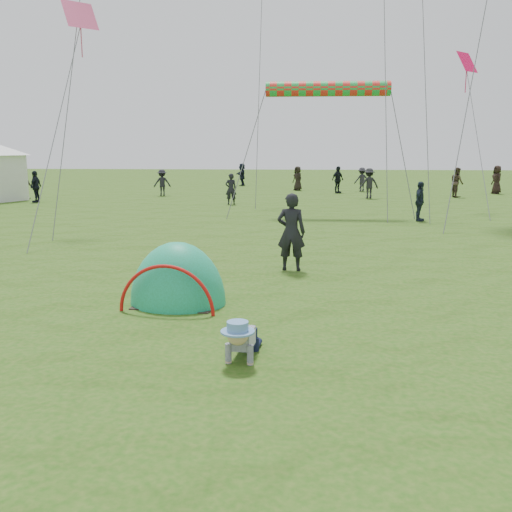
{
  "coord_description": "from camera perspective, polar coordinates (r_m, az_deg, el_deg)",
  "views": [
    {
      "loc": [
        0.46,
        -8.01,
        2.91
      ],
      "look_at": [
        -0.34,
        1.98,
        1.0
      ],
      "focal_mm": 40.0,
      "sensor_mm": 36.0,
      "label": 1
    }
  ],
  "objects": [
    {
      "name": "crowd_person_10",
      "position": [
        39.82,
        4.18,
        7.75
      ],
      "size": [
        0.92,
        0.95,
        1.65
      ],
      "primitive_type": "imported",
      "rotation": [
        0.0,
        0.0,
        5.42
      ],
      "color": "black",
      "rests_on": "ground"
    },
    {
      "name": "crowd_person_14",
      "position": [
        33.08,
        -21.16,
        6.49
      ],
      "size": [
        0.46,
        1.01,
        1.69
      ],
      "primitive_type": "imported",
      "rotation": [
        0.0,
        0.0,
        4.66
      ],
      "color": "black",
      "rests_on": "ground"
    },
    {
      "name": "diamond_kite_6",
      "position": [
        29.87,
        20.36,
        17.73
      ],
      "size": [
        1.18,
        1.18,
        0.96
      ],
      "primitive_type": "plane",
      "rotation": [
        1.05,
        0.0,
        0.79
      ],
      "color": "#E90A4B"
    },
    {
      "name": "diamond_kite_5",
      "position": [
        21.95,
        -17.19,
        22.04
      ],
      "size": [
        1.17,
        1.17,
        0.96
      ],
      "primitive_type": "plane",
      "rotation": [
        1.05,
        0.0,
        0.79
      ],
      "color": "#F25085"
    },
    {
      "name": "crowd_person_15",
      "position": [
        35.7,
        -9.37,
        7.25
      ],
      "size": [
        1.17,
        0.9,
        1.6
      ],
      "primitive_type": "imported",
      "rotation": [
        0.0,
        0.0,
        3.47
      ],
      "color": "black",
      "rests_on": "ground"
    },
    {
      "name": "crowd_person_9",
      "position": [
        33.92,
        11.23,
        7.13
      ],
      "size": [
        1.25,
        0.9,
        1.74
      ],
      "primitive_type": "imported",
      "rotation": [
        0.0,
        0.0,
        3.39
      ],
      "color": "black",
      "rests_on": "ground"
    },
    {
      "name": "standing_adult",
      "position": [
        13.61,
        3.54,
        2.41
      ],
      "size": [
        0.72,
        0.51,
        1.86
      ],
      "primitive_type": "imported",
      "rotation": [
        0.0,
        0.0,
        3.04
      ],
      "color": "black",
      "rests_on": "ground"
    },
    {
      "name": "crowd_person_2",
      "position": [
        23.85,
        16.05,
        5.27
      ],
      "size": [
        0.75,
        1.01,
        1.59
      ],
      "primitive_type": "imported",
      "rotation": [
        0.0,
        0.0,
        1.13
      ],
      "color": "#1B2533",
      "rests_on": "ground"
    },
    {
      "name": "crowd_person_3",
      "position": [
        39.34,
        10.53,
        7.53
      ],
      "size": [
        1.17,
        0.87,
        1.6
      ],
      "primitive_type": "imported",
      "rotation": [
        0.0,
        0.0,
        3.44
      ],
      "color": "#242329",
      "rests_on": "ground"
    },
    {
      "name": "crowd_person_7",
      "position": [
        35.56,
        -22.13,
        6.66
      ],
      "size": [
        1.03,
        0.99,
        1.68
      ],
      "primitive_type": "imported",
      "rotation": [
        0.0,
        0.0,
        2.54
      ],
      "color": "black",
      "rests_on": "ground"
    },
    {
      "name": "crowd_person_5",
      "position": [
        44.83,
        -1.41,
        8.16
      ],
      "size": [
        0.76,
        1.66,
        1.72
      ],
      "primitive_type": "imported",
      "rotation": [
        0.0,
        0.0,
        4.55
      ],
      "color": "black",
      "rests_on": "ground"
    },
    {
      "name": "ground",
      "position": [
        8.53,
        1.2,
        -9.15
      ],
      "size": [
        140.0,
        140.0,
        0.0
      ],
      "primitive_type": "plane",
      "color": "#1D4F0E"
    },
    {
      "name": "crowd_person_13",
      "position": [
        36.14,
        19.45,
        6.96
      ],
      "size": [
        0.82,
        0.97,
        1.77
      ],
      "primitive_type": "imported",
      "rotation": [
        0.0,
        0.0,
        1.76
      ],
      "color": "#3F3326",
      "rests_on": "ground"
    },
    {
      "name": "crowd_person_6",
      "position": [
        29.79,
        -2.53,
        6.71
      ],
      "size": [
        0.66,
        0.51,
        1.6
      ],
      "primitive_type": "imported",
      "rotation": [
        0.0,
        0.0,
        3.38
      ],
      "color": "black",
      "rests_on": "ground"
    },
    {
      "name": "crawling_toddler",
      "position": [
        7.96,
        -1.44,
        -8.18
      ],
      "size": [
        0.68,
        0.9,
        0.64
      ],
      "primitive_type": null,
      "rotation": [
        0.0,
        0.0,
        -0.12
      ],
      "color": "black",
      "rests_on": "ground"
    },
    {
      "name": "popup_tent",
      "position": [
        10.96,
        -7.78,
        -4.71
      ],
      "size": [
        1.97,
        1.68,
        2.36
      ],
      "primitive_type": "ellipsoid",
      "rotation": [
        0.0,
        0.0,
        -0.1
      ],
      "color": "#1C894B",
      "rests_on": "ground"
    },
    {
      "name": "crowd_person_4",
      "position": [
        39.83,
        22.94,
        7.05
      ],
      "size": [
        0.72,
        0.97,
        1.8
      ],
      "primitive_type": "imported",
      "rotation": [
        0.0,
        0.0,
        4.89
      ],
      "color": "black",
      "rests_on": "ground"
    },
    {
      "name": "crowd_person_8",
      "position": [
        37.71,
        8.17,
        7.57
      ],
      "size": [
        1.02,
        1.02,
        1.73
      ],
      "primitive_type": "imported",
      "rotation": [
        0.0,
        0.0,
        0.79
      ],
      "color": "black",
      "rests_on": "ground"
    },
    {
      "name": "rainbow_tube_kite",
      "position": [
        25.52,
        7.18,
        16.25
      ],
      "size": [
        5.28,
        0.64,
        0.64
      ],
      "primitive_type": "cylinder",
      "rotation": [
        0.0,
        1.57,
        0.0
      ],
      "color": "red"
    }
  ]
}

